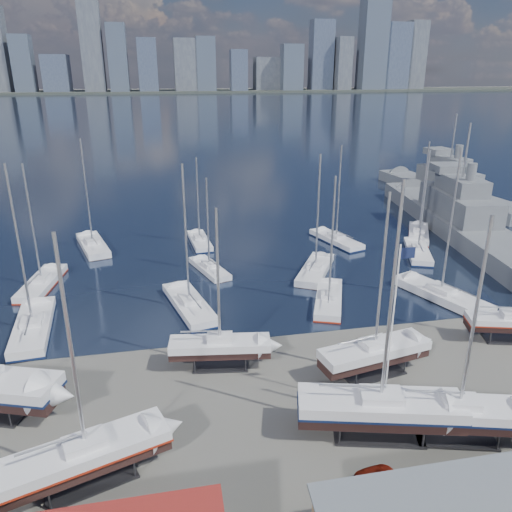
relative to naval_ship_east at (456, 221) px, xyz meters
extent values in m
plane|color=#605E59|center=(-32.95, -37.04, -1.67)|extent=(1400.00, 1400.00, 0.00)
cube|color=#1B273F|center=(-32.95, 272.96, -1.82)|extent=(1400.00, 600.00, 0.40)
cube|color=#2D332D|center=(-32.95, 532.96, -0.57)|extent=(1400.00, 80.00, 2.20)
cube|color=#3D4756|center=(-174.92, 525.27, 28.52)|extent=(19.55, 21.83, 55.97)
cube|color=#475166|center=(-144.14, 531.54, 19.11)|extent=(26.03, 30.49, 37.14)
cube|color=#595E66|center=(-103.90, 519.91, 44.35)|extent=(21.60, 16.58, 87.63)
cube|color=#3D4756|center=(-78.33, 521.34, 34.34)|extent=(19.42, 28.42, 67.60)
cube|color=#475166|center=(-47.95, 524.55, 27.58)|extent=(20.24, 23.80, 54.09)
cube|color=#595E66|center=(-7.17, 521.29, 27.54)|extent=(24.62, 19.72, 54.00)
cube|color=#3D4756|center=(14.69, 519.51, 28.52)|extent=(20.75, 17.93, 55.97)
cube|color=#475166|center=(51.15, 517.83, 22.05)|extent=(18.36, 16.25, 43.03)
cube|color=#595E66|center=(87.29, 536.74, 18.38)|extent=(28.49, 22.03, 35.69)
cube|color=#3D4756|center=(112.77, 518.96, 25.09)|extent=(23.34, 17.87, 49.11)
cube|color=#475166|center=(152.04, 533.80, 38.51)|extent=(25.35, 19.79, 75.95)
cube|color=#595E66|center=(175.44, 527.29, 29.37)|extent=(17.00, 27.45, 57.67)
cube|color=#3D4756|center=(212.59, 527.21, 53.55)|extent=(29.28, 24.05, 106.04)
cube|color=#475166|center=(244.59, 536.67, 37.74)|extent=(30.82, 28.37, 74.41)
cube|color=#595E66|center=(274.45, 538.50, 39.27)|extent=(21.74, 17.03, 77.48)
cube|color=#2D2D33|center=(-50.99, -42.22, -1.59)|extent=(5.99, 4.15, 0.16)
cube|color=black|center=(-50.99, -42.22, -0.07)|extent=(10.17, 5.48, 0.80)
cube|color=silver|center=(-50.99, -42.22, 0.73)|extent=(10.31, 5.88, 0.80)
cube|color=maroon|center=(-50.99, -42.22, 0.36)|extent=(10.41, 5.94, 0.16)
cube|color=silver|center=(-50.99, -42.22, 1.38)|extent=(2.90, 2.39, 0.50)
cylinder|color=#B2B2B7|center=(-50.99, -42.22, 7.84)|extent=(0.22, 0.22, 13.43)
cube|color=#2D2D33|center=(-41.44, -31.07, -1.59)|extent=(4.93, 2.78, 0.16)
cube|color=black|center=(-41.44, -31.07, -0.12)|extent=(8.71, 3.20, 0.68)
cube|color=silver|center=(-41.44, -31.07, 0.56)|extent=(8.76, 3.55, 0.68)
cube|color=silver|center=(-41.44, -31.07, 1.15)|extent=(2.31, 1.71, 0.50)
cylinder|color=#B2B2B7|center=(-41.44, -31.07, 6.64)|extent=(0.22, 0.22, 11.48)
cube|color=#2D2D33|center=(-31.78, -41.67, -1.59)|extent=(6.65, 4.25, 0.16)
cube|color=black|center=(-31.78, -41.67, -0.02)|extent=(11.48, 5.35, 0.89)
cube|color=silver|center=(-31.78, -41.67, 0.87)|extent=(11.60, 5.81, 0.89)
cube|color=#0C193E|center=(-31.78, -41.67, 0.46)|extent=(11.71, 5.87, 0.18)
cube|color=silver|center=(-31.78, -41.67, 1.57)|extent=(3.17, 2.51, 0.50)
cylinder|color=#B2B2B7|center=(-31.78, -41.67, 8.86)|extent=(0.22, 0.22, 15.08)
cube|color=#2D2D33|center=(-29.06, -34.64, -1.59)|extent=(5.59, 3.37, 0.16)
cube|color=black|center=(-29.06, -34.64, -0.09)|extent=(9.76, 4.08, 0.76)
cube|color=silver|center=(-29.06, -34.64, 0.67)|extent=(9.84, 4.48, 0.76)
cube|color=silver|center=(-29.06, -34.64, 1.30)|extent=(2.64, 2.03, 0.50)
cylinder|color=#B2B2B7|center=(-29.06, -34.64, 7.47)|extent=(0.22, 0.22, 12.82)
cube|color=#2D2D33|center=(-26.70, -43.06, -1.59)|extent=(5.85, 3.82, 0.16)
cube|color=black|center=(-26.70, -43.06, -0.07)|extent=(10.05, 4.86, 0.78)
cube|color=silver|center=(-26.70, -43.06, 0.71)|extent=(10.16, 5.26, 0.78)
cube|color=#0C193E|center=(-26.70, -43.06, 0.35)|extent=(10.26, 5.31, 0.16)
cube|color=silver|center=(-26.70, -43.06, 1.35)|extent=(2.80, 2.24, 0.50)
cylinder|color=#B2B2B7|center=(-26.70, -43.06, 7.71)|extent=(0.22, 0.22, 13.21)
cube|color=#2D2D33|center=(-14.27, -31.94, -1.59)|extent=(4.78, 3.12, 0.16)
cube|color=black|center=(-14.27, -31.94, -0.15)|extent=(8.22, 3.97, 0.64)
cube|color=silver|center=(-14.27, -31.94, 0.50)|extent=(8.31, 4.30, 0.64)
cube|color=maroon|center=(-14.27, -31.94, 0.20)|extent=(8.40, 4.34, 0.13)
cube|color=black|center=(-58.49, -21.41, -1.98)|extent=(3.66, 11.56, 0.91)
cube|color=silver|center=(-58.49, -21.41, -1.07)|extent=(4.14, 11.60, 0.91)
cube|color=#0C193E|center=(-58.49, -21.41, -1.49)|extent=(4.18, 11.71, 0.18)
cube|color=silver|center=(-58.49, -21.41, -0.36)|extent=(2.14, 2.99, 0.50)
cylinder|color=#B2B2B7|center=(-58.49, -21.41, 7.06)|extent=(0.22, 0.22, 15.35)
cube|color=black|center=(-59.81, -10.31, -1.94)|extent=(3.97, 10.31, 0.80)
cube|color=silver|center=(-59.81, -10.31, -1.13)|extent=(4.39, 10.37, 0.80)
cube|color=maroon|center=(-59.81, -10.31, -1.50)|extent=(4.43, 10.48, 0.16)
cube|color=silver|center=(-59.81, -10.31, -0.48)|extent=(2.07, 2.75, 0.50)
cylinder|color=#B2B2B7|center=(-59.81, -10.31, 6.05)|extent=(0.22, 0.22, 13.57)
cube|color=black|center=(-55.33, 2.41, -1.96)|extent=(5.38, 10.99, 0.86)
cube|color=silver|center=(-55.33, 2.41, -1.10)|extent=(5.81, 11.11, 0.86)
cube|color=silver|center=(-55.33, 2.41, -0.42)|extent=(2.46, 3.07, 0.50)
cylinder|color=#B2B2B7|center=(-55.33, 2.41, 6.55)|extent=(0.22, 0.22, 14.45)
cube|color=black|center=(-43.25, -19.48, -1.96)|extent=(4.98, 11.03, 0.86)
cube|color=silver|center=(-43.25, -19.48, -1.10)|extent=(5.41, 11.14, 0.86)
cube|color=#0C193E|center=(-43.25, -19.48, -1.50)|extent=(5.47, 11.25, 0.17)
cube|color=silver|center=(-43.25, -19.48, -0.42)|extent=(2.38, 3.03, 0.50)
cylinder|color=#B2B2B7|center=(-43.25, -19.48, 6.57)|extent=(0.22, 0.22, 14.49)
cube|color=black|center=(-40.01, -9.42, -1.88)|extent=(4.40, 8.50, 0.66)
cube|color=silver|center=(-40.01, -9.42, -1.22)|extent=(4.74, 8.60, 0.66)
cube|color=silver|center=(-40.01, -9.42, -0.64)|extent=(1.96, 2.40, 0.50)
cylinder|color=#B2B2B7|center=(-40.01, -9.42, 4.71)|extent=(0.22, 0.22, 11.19)
cube|color=black|center=(-40.25, 1.57, -1.89)|extent=(2.74, 8.85, 0.70)
cube|color=silver|center=(-40.25, 1.57, -1.20)|extent=(3.11, 8.88, 0.70)
cube|color=#0C193E|center=(-40.25, 1.57, -1.52)|extent=(3.14, 8.97, 0.14)
cube|color=silver|center=(-40.25, 1.57, -0.60)|extent=(1.63, 2.29, 0.50)
cylinder|color=#B2B2B7|center=(-40.25, 1.57, 5.04)|extent=(0.22, 0.22, 11.77)
cube|color=black|center=(-28.23, -21.01, -1.93)|extent=(5.65, 9.89, 0.78)
cube|color=silver|center=(-28.23, -21.01, -1.15)|extent=(6.03, 10.04, 0.78)
cube|color=maroon|center=(-28.23, -21.01, -1.51)|extent=(6.09, 10.14, 0.16)
cube|color=silver|center=(-28.23, -21.01, -0.51)|extent=(2.40, 2.85, 0.50)
cylinder|color=#B2B2B7|center=(-28.23, -21.01, 5.79)|extent=(0.22, 0.22, 13.11)
cube|color=black|center=(-27.10, -12.64, -1.95)|extent=(7.24, 10.18, 0.83)
cube|color=silver|center=(-27.10, -12.64, -1.12)|extent=(7.61, 10.39, 0.83)
cube|color=silver|center=(-27.10, -12.64, -0.46)|extent=(2.78, 3.10, 0.50)
cylinder|color=#B2B2B7|center=(-27.10, -12.64, 6.25)|extent=(0.22, 0.22, 13.92)
cube|color=black|center=(-20.47, -1.81, -1.93)|extent=(5.17, 10.11, 0.79)
cube|color=silver|center=(-20.47, -1.81, -1.14)|extent=(5.57, 10.23, 0.79)
cube|color=#0C193E|center=(-20.47, -1.81, -1.50)|extent=(5.62, 10.33, 0.16)
cube|color=silver|center=(-20.47, -1.81, -0.50)|extent=(2.31, 2.84, 0.50)
cylinder|color=#B2B2B7|center=(-20.47, -1.81, 5.90)|extent=(0.22, 0.22, 13.30)
cube|color=black|center=(-15.70, -22.48, -1.98)|extent=(6.67, 11.76, 0.92)
cube|color=silver|center=(-15.70, -22.48, -1.06)|extent=(7.12, 11.93, 0.92)
cube|color=silver|center=(-15.70, -22.48, -0.35)|extent=(2.84, 3.38, 0.50)
cylinder|color=#B2B2B7|center=(-15.70, -22.48, 7.19)|extent=(0.22, 0.22, 15.57)
cube|color=black|center=(-11.19, -8.90, -1.93)|extent=(5.74, 10.10, 0.79)
cube|color=silver|center=(-11.19, -8.90, -1.14)|extent=(6.13, 10.25, 0.79)
cube|color=#0C193E|center=(-11.19, -8.90, -1.50)|extent=(6.19, 10.35, 0.16)
cube|color=silver|center=(-11.19, -8.90, -0.49)|extent=(2.44, 2.91, 0.50)
cylinder|color=#B2B2B7|center=(-11.19, -8.90, 5.94)|extent=(0.22, 0.22, 13.38)
cube|color=black|center=(-7.18, -1.64, -1.93)|extent=(6.73, 9.89, 0.80)
cube|color=silver|center=(-7.18, -1.64, -1.14)|extent=(7.10, 10.09, 0.80)
cube|color=maroon|center=(-7.18, -1.64, -1.50)|extent=(7.17, 10.19, 0.16)
cube|color=silver|center=(-7.18, -1.64, -0.49)|extent=(2.64, 2.98, 0.50)
cylinder|color=#B2B2B7|center=(-7.18, -1.64, 5.97)|extent=(0.22, 0.22, 13.42)
cube|color=slate|center=(-0.01, -0.07, -1.18)|extent=(13.74, 48.49, 4.31)
cube|color=slate|center=(-0.01, -0.07, 2.77)|extent=(8.23, 17.41, 3.60)
cube|color=slate|center=(-0.01, -0.07, 5.77)|extent=(5.79, 10.09, 2.40)
cube|color=slate|center=(0.60, 4.68, 7.47)|extent=(5.93, 5.44, 1.20)
cylinder|color=#B2B2B7|center=(-0.01, -0.07, 10.97)|extent=(0.30, 0.30, 8.00)
cube|color=slate|center=(10.35, 20.01, -1.26)|extent=(11.33, 39.93, 3.55)
cube|color=slate|center=(10.35, 20.01, 2.31)|extent=(6.78, 14.34, 3.60)
cube|color=slate|center=(10.35, 20.01, 5.31)|extent=(4.77, 8.31, 2.40)
cube|color=slate|center=(9.84, 23.92, 7.01)|extent=(4.89, 4.48, 1.20)
cylinder|color=#B2B2B7|center=(10.35, 20.01, 10.51)|extent=(0.30, 0.30, 8.00)
imported|color=gray|center=(-33.68, -48.20, -0.89)|extent=(3.35, 5.90, 1.55)
cylinder|color=white|center=(-30.18, -39.15, 4.89)|extent=(0.12, 0.12, 13.10)
cube|color=#141D3F|center=(-29.63, -39.15, 10.78)|extent=(1.09, 0.05, 0.76)
camera|label=1|loc=(-45.64, -67.76, 22.21)|focal=35.00mm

